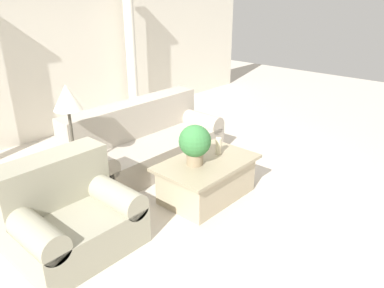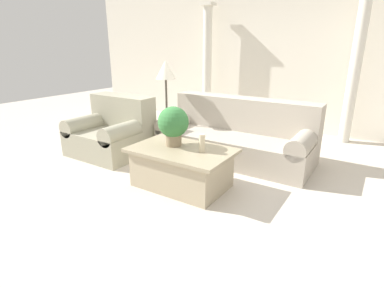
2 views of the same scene
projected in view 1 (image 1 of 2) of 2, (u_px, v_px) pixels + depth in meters
The scene contains 9 objects.
ground_plane at pixel (184, 180), 5.18m from camera, with size 16.00×16.00×0.00m, color beige.
wall_back at pixel (57, 42), 6.37m from camera, with size 10.00×0.06×3.20m.
sofa_long at pixel (144, 142), 5.53m from camera, with size 2.34×1.00×0.91m.
loveseat at pixel (68, 213), 3.75m from camera, with size 1.15×1.00×0.91m.
coffee_table at pixel (207, 179), 4.67m from camera, with size 1.25×0.80×0.49m.
potted_plant at pixel (195, 143), 4.39m from camera, with size 0.38×0.38×0.49m.
pillar_candle at pixel (218, 146), 4.74m from camera, with size 0.07×0.07×0.22m.
floor_lamp at pixel (68, 105), 4.24m from camera, with size 0.33×0.33×1.46m.
column_right at pixel (131, 53), 7.20m from camera, with size 0.27×0.27×2.55m.
Camera 1 is at (-3.35, -3.14, 2.45)m, focal length 35.00 mm.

